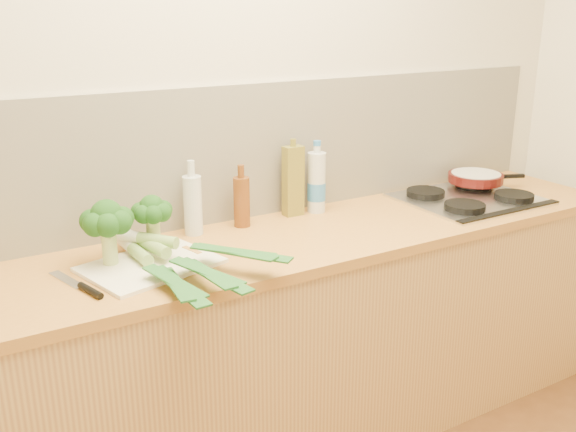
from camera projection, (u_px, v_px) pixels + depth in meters
name	position (u px, v px, depth m)	size (l,w,h in m)	color
room_shell	(233.00, 154.00, 2.52)	(3.50, 3.50, 3.50)	beige
counter	(270.00, 348.00, 2.51)	(3.20, 0.62, 0.90)	tan
gas_hob	(470.00, 197.00, 2.85)	(0.58, 0.50, 0.04)	silver
chopping_board	(151.00, 265.00, 2.13)	(0.42, 0.31, 0.01)	white
broccoli_left	(107.00, 221.00, 2.08)	(0.17, 0.17, 0.22)	#ABC171
broccoli_right	(152.00, 212.00, 2.21)	(0.14, 0.14, 0.20)	#ABC171
leek_front	(150.00, 262.00, 2.08)	(0.11, 0.65, 0.04)	white
leek_mid	(165.00, 252.00, 2.11)	(0.21, 0.70, 0.04)	white
leek_back	(177.00, 243.00, 2.14)	(0.44, 0.56, 0.04)	white
chefs_knife	(84.00, 288.00, 1.95)	(0.11, 0.29, 0.02)	silver
skillet	(476.00, 177.00, 3.00)	(0.36, 0.25, 0.04)	#450E0B
oil_tin	(293.00, 181.00, 2.62)	(0.08, 0.05, 0.32)	olive
glass_bottle	(193.00, 204.00, 2.40)	(0.07, 0.07, 0.29)	silver
amber_bottle	(242.00, 201.00, 2.50)	(0.06, 0.06, 0.25)	brown
water_bottle	(317.00, 184.00, 2.67)	(0.08, 0.08, 0.28)	silver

